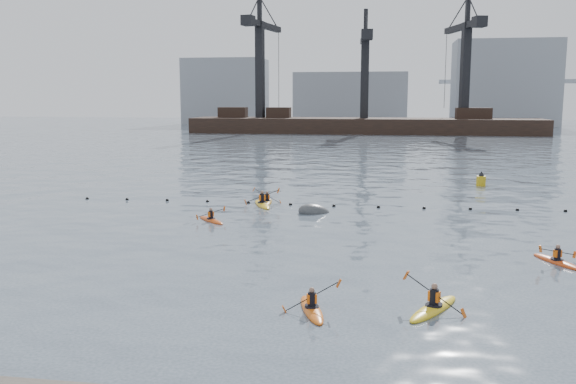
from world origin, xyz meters
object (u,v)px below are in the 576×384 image
(kayaker_0, at_px, (312,308))
(kayaker_4, at_px, (557,261))
(kayaker_3, at_px, (267,202))
(kayaker_5, at_px, (262,204))
(nav_buoy, at_px, (481,181))
(mooring_buoy, at_px, (314,213))
(kayaker_1, at_px, (434,307))
(kayaker_2, at_px, (211,220))

(kayaker_0, relative_size, kayaker_4, 1.03)
(kayaker_3, bearing_deg, kayaker_0, -81.15)
(kayaker_5, bearing_deg, nav_buoy, 13.46)
(mooring_buoy, distance_m, nav_buoy, 18.84)
(kayaker_5, xyz_separation_m, mooring_buoy, (3.85, -2.16, -0.11))
(kayaker_5, relative_size, mooring_buoy, 1.65)
(kayaker_1, relative_size, kayaker_4, 1.13)
(kayaker_5, bearing_deg, kayaker_2, -131.70)
(kayaker_4, bearing_deg, nav_buoy, -117.59)
(mooring_buoy, relative_size, nav_buoy, 1.55)
(kayaker_3, distance_m, nav_buoy, 19.53)
(kayaker_5, height_order, mooring_buoy, kayaker_5)
(kayaker_0, distance_m, kayaker_1, 4.25)
(kayaker_3, bearing_deg, kayaker_2, -113.67)
(kayaker_4, xyz_separation_m, kayaker_5, (-15.94, 12.44, 0.02))
(kayaker_1, relative_size, kayaker_3, 1.11)
(kayaker_0, xyz_separation_m, kayaker_2, (-7.80, 14.52, -0.00))
(kayaker_2, distance_m, kayaker_4, 19.11)
(kayaker_1, height_order, mooring_buoy, kayaker_1)
(mooring_buoy, height_order, nav_buoy, nav_buoy)
(kayaker_0, relative_size, kayaker_2, 1.22)
(kayaker_4, relative_size, kayaker_5, 0.81)
(kayaker_1, xyz_separation_m, nav_buoy, (6.26, 31.57, 0.32))
(kayaker_1, xyz_separation_m, kayaker_3, (-9.85, 20.53, -0.01))
(kayaker_5, xyz_separation_m, nav_buoy, (16.28, 12.00, 0.32))
(kayaker_0, height_order, kayaker_1, kayaker_1)
(kayaker_3, height_order, mooring_buoy, kayaker_3)
(kayaker_3, bearing_deg, mooring_buoy, -46.35)
(kayaker_1, bearing_deg, mooring_buoy, 138.83)
(kayaker_0, bearing_deg, kayaker_4, 20.57)
(kayaker_4, bearing_deg, kayaker_0, 11.05)
(kayaker_0, bearing_deg, kayaker_3, 87.63)
(mooring_buoy, bearing_deg, kayaker_0, -83.76)
(kayaker_4, height_order, nav_buoy, nav_buoy)
(kayaker_1, xyz_separation_m, kayaker_5, (-10.02, 19.57, 0.01))
(kayaker_0, height_order, kayaker_2, kayaker_0)
(kayaker_3, relative_size, mooring_buoy, 1.37)
(kayaker_2, bearing_deg, kayaker_3, 29.61)
(nav_buoy, bearing_deg, kayaker_1, -101.22)
(kayaker_0, bearing_deg, kayaker_1, -7.39)
(kayaker_5, relative_size, nav_buoy, 2.56)
(kayaker_4, bearing_deg, mooring_buoy, -67.19)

